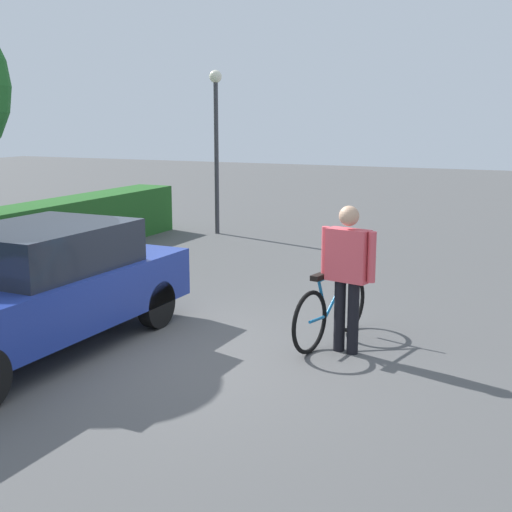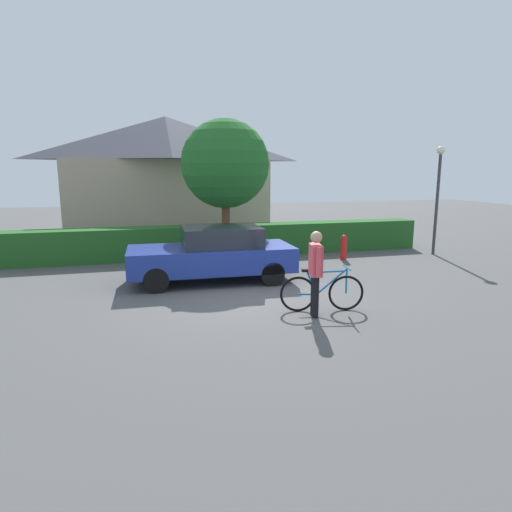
% 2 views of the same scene
% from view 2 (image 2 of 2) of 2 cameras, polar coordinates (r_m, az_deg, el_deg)
% --- Properties ---
extents(ground_plane, '(60.00, 60.00, 0.00)m').
position_cam_2_polar(ground_plane, '(9.94, -1.04, -5.28)').
color(ground_plane, '#4E4E4E').
extents(hedge_row, '(15.04, 0.90, 1.04)m').
position_cam_2_polar(hedge_row, '(14.64, -5.91, 2.00)').
color(hedge_row, '#225A21').
rests_on(hedge_row, ground).
extents(house_distant, '(8.30, 4.25, 5.07)m').
position_cam_2_polar(house_distant, '(19.00, -11.61, 10.13)').
color(house_distant, tan).
rests_on(house_distant, ground).
extents(parked_car_near, '(4.20, 1.82, 1.43)m').
position_cam_2_polar(parked_car_near, '(11.15, -5.58, 0.31)').
color(parked_car_near, navy).
rests_on(parked_car_near, ground).
extents(bicycle, '(1.70, 0.53, 0.91)m').
position_cam_2_polar(bicycle, '(8.89, 8.70, -4.72)').
color(bicycle, black).
rests_on(bicycle, ground).
extents(person_rider, '(0.30, 0.66, 1.68)m').
position_cam_2_polar(person_rider, '(8.40, 7.84, -1.45)').
color(person_rider, black).
rests_on(person_rider, ground).
extents(street_lamp, '(0.28, 0.28, 3.65)m').
position_cam_2_polar(street_lamp, '(15.97, 22.88, 8.74)').
color(street_lamp, '#38383D').
rests_on(street_lamp, ground).
extents(tree_kerbside, '(2.78, 2.78, 4.44)m').
position_cam_2_polar(tree_kerbside, '(13.93, -4.08, 11.96)').
color(tree_kerbside, brown).
rests_on(tree_kerbside, ground).
extents(fire_hydrant, '(0.20, 0.20, 0.81)m').
position_cam_2_polar(fire_hydrant, '(14.27, 11.46, 1.16)').
color(fire_hydrant, red).
rests_on(fire_hydrant, ground).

